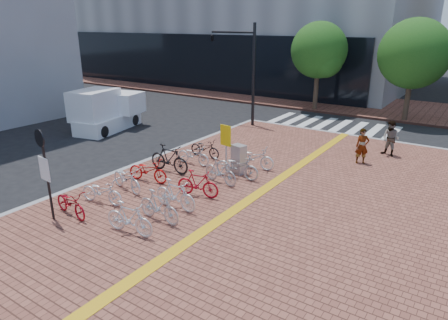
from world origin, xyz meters
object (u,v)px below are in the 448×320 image
Objects in this scene: bike_2 at (127,179)px; box_truck at (106,111)px; bike_7 at (129,218)px; bike_11 at (220,171)px; pedestrian_b at (391,139)px; notice_sign at (44,164)px; pedestrian_a at (362,146)px; bike_13 at (254,158)px; bike_1 at (102,191)px; utility_box at (239,159)px; bike_10 at (198,184)px; bike_9 at (175,195)px; traffic_light_pole at (234,55)px; bike_12 at (237,166)px; yellow_sign at (226,140)px; bike_8 at (159,206)px; bike_3 at (148,170)px; bike_5 at (193,155)px; bike_6 at (205,148)px; bike_0 at (71,203)px; bike_4 at (169,159)px.

box_truck is (-7.88, 5.83, 0.52)m from bike_2.
bike_7 reaches higher than bike_11.
bike_2 is 1.07× the size of pedestrian_b.
pedestrian_b is 0.56× the size of notice_sign.
bike_13 is at bearing -167.44° from pedestrian_a.
bike_1 is 1.37× the size of utility_box.
bike_9 is at bearing 169.36° from bike_10.
traffic_light_pole is (-4.94, 8.63, 3.54)m from bike_11.
bike_12 is 1.24m from yellow_sign.
bike_8 is 1.39× the size of utility_box.
bike_3 is 1.07× the size of bike_5.
bike_9 is 1.03× the size of pedestrian_b.
bike_1 is 2.32m from bike_3.
bike_8 is at bearing -33.55° from box_truck.
bike_11 is at bearing -154.54° from pedestrian_a.
bike_1 is 5.21m from bike_12.
pedestrian_a is at bearing -39.69° from bike_10.
bike_6 is at bearing 6.34° from bike_5.
traffic_light_pole is (-2.54, 13.50, 3.59)m from bike_0.
bike_2 is at bearing -157.89° from pedestrian_a.
bike_3 is 1.24m from bike_4.
bike_12 reaches higher than bike_13.
bike_13 is at bearing -49.94° from bike_4.
bike_4 is 1.33m from bike_5.
pedestrian_b is at bearing -44.95° from bike_4.
yellow_sign is (-0.58, 5.86, 0.86)m from bike_7.
notice_sign is 0.50× the size of traffic_light_pole.
box_truck reaches higher than bike_4.
yellow_sign reaches higher than bike_9.
bike_2 is at bearing 173.35° from bike_5.
bike_8 is at bearing 171.33° from bike_13.
bike_9 is (2.47, -0.18, 0.04)m from bike_2.
pedestrian_a is (3.77, 5.35, 0.28)m from bike_11.
bike_1 is 0.95× the size of bike_3.
bike_7 is at bearing -37.85° from box_truck.
bike_9 is 4.07m from notice_sign.
bike_9 is 3.48m from bike_12.
bike_11 is at bearing 63.51° from notice_sign.
pedestrian_b is 15.34m from box_truck.
bike_8 reaches higher than bike_11.
bike_12 reaches higher than bike_2.
pedestrian_b reaches higher than utility_box.
bike_9 is 3.99m from yellow_sign.
box_truck reaches higher than yellow_sign.
bike_10 is 11.41m from box_truck.
yellow_sign is (1.80, -0.99, 0.93)m from bike_6.
bike_0 is 6.28m from bike_12.
bike_11 is at bearing -60.21° from traffic_light_pole.
utility_box is at bearing -10.22° from bike_10.
bike_9 is 1.09× the size of pedestrian_a.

